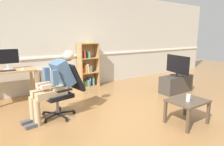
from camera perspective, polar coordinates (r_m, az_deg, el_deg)
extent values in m
plane|color=olive|center=(3.53, 5.98, -13.80)|extent=(18.00, 18.00, 0.00)
cube|color=beige|center=(5.48, -12.19, 9.59)|extent=(12.00, 0.10, 2.70)
cube|color=white|center=(5.45, -11.73, 5.07)|extent=(12.00, 0.03, 0.05)
cube|color=tan|center=(4.56, -21.49, -3.88)|extent=(0.06, 0.06, 0.72)
cube|color=tan|center=(5.04, -22.82, -2.56)|extent=(0.06, 0.06, 0.72)
cube|color=tan|center=(4.64, -29.45, 0.49)|extent=(1.23, 0.59, 0.04)
cube|color=silver|center=(4.70, -28.59, 1.00)|extent=(0.18, 0.14, 0.01)
cube|color=silver|center=(4.72, -28.68, 1.70)|extent=(0.04, 0.02, 0.10)
cube|color=silver|center=(4.69, -28.94, 4.36)|extent=(0.51, 0.02, 0.34)
cube|color=black|center=(4.68, -28.92, 4.35)|extent=(0.47, 0.00, 0.31)
cube|color=black|center=(4.50, -29.31, 0.57)|extent=(0.40, 0.12, 0.02)
cube|color=white|center=(4.56, -25.15, 1.14)|extent=(0.06, 0.10, 0.03)
cube|color=#AD7F4C|center=(5.39, -9.54, 2.02)|extent=(0.03, 0.28, 1.27)
cube|color=#AD7F4C|center=(5.64, -4.56, 2.54)|extent=(0.03, 0.28, 1.27)
cube|color=#AD7F4C|center=(5.63, -7.65, 2.47)|extent=(0.54, 0.02, 1.27)
cube|color=#AD7F4C|center=(5.64, -6.84, -3.94)|extent=(0.51, 0.28, 0.03)
cube|color=#AD7F4C|center=(5.55, -6.94, 0.18)|extent=(0.51, 0.28, 0.03)
cube|color=#AD7F4C|center=(5.48, -7.05, 4.42)|extent=(0.51, 0.28, 0.03)
cube|color=#AD7F4C|center=(5.45, -7.15, 8.74)|extent=(0.51, 0.28, 0.03)
cube|color=#6699A3|center=(5.54, -8.97, -3.31)|extent=(0.03, 0.19, 0.16)
cube|color=red|center=(5.42, -8.96, 0.82)|extent=(0.03, 0.19, 0.15)
cube|color=black|center=(5.38, -9.22, 5.38)|extent=(0.05, 0.19, 0.19)
cube|color=#38844C|center=(5.55, -8.48, -3.12)|extent=(0.04, 0.19, 0.18)
cube|color=red|center=(5.45, -8.59, 1.12)|extent=(0.04, 0.19, 0.19)
cube|color=red|center=(5.38, -8.58, 5.52)|extent=(0.05, 0.19, 0.21)
cube|color=orange|center=(5.57, -8.11, -3.15)|extent=(0.03, 0.19, 0.16)
cube|color=gold|center=(5.46, -8.07, 1.32)|extent=(0.04, 0.19, 0.22)
cube|color=orange|center=(5.42, -8.32, 5.28)|extent=(0.03, 0.19, 0.15)
cube|color=#6699A3|center=(5.57, -7.35, -3.01)|extent=(0.05, 0.19, 0.19)
cube|color=white|center=(5.50, -7.60, 1.46)|extent=(0.05, 0.19, 0.23)
cube|color=#38844C|center=(5.46, -7.39, 5.42)|extent=(0.04, 0.19, 0.17)
cube|color=#6699A3|center=(5.63, -6.90, -2.59)|extent=(0.04, 0.19, 0.24)
cube|color=orange|center=(5.52, -7.22, 1.12)|extent=(0.04, 0.19, 0.16)
cube|color=#6699A3|center=(5.46, -7.08, 5.44)|extent=(0.03, 0.19, 0.17)
cube|color=#6699A3|center=(5.68, -5.89, -2.48)|extent=(0.04, 0.19, 0.23)
cube|color=#6699A3|center=(5.55, -6.69, 1.24)|extent=(0.05, 0.19, 0.17)
cube|color=gold|center=(5.46, -6.57, 9.03)|extent=(0.16, 0.22, 0.02)
cube|color=white|center=(5.21, -21.18, -2.49)|extent=(0.08, 0.08, 0.63)
cube|color=white|center=(5.24, -20.03, -2.35)|extent=(0.08, 0.08, 0.63)
cube|color=white|center=(5.27, -18.89, -2.21)|extent=(0.08, 0.08, 0.63)
cube|color=white|center=(5.29, -17.76, -2.06)|extent=(0.08, 0.08, 0.63)
cube|color=white|center=(5.32, -16.64, -1.92)|extent=(0.08, 0.08, 0.63)
cube|color=white|center=(5.36, -15.54, -1.78)|extent=(0.08, 0.08, 0.63)
cube|color=white|center=(5.39, -14.45, -1.64)|extent=(0.08, 0.08, 0.63)
cube|color=black|center=(3.63, -14.65, -12.21)|extent=(0.08, 0.30, 0.02)
cylinder|color=black|center=(3.53, -13.41, -13.56)|extent=(0.03, 0.06, 0.06)
cube|color=black|center=(3.78, -13.50, -11.20)|extent=(0.30, 0.08, 0.02)
cylinder|color=black|center=(3.82, -11.23, -11.44)|extent=(0.06, 0.03, 0.06)
cube|color=black|center=(3.89, -15.47, -10.62)|extent=(0.17, 0.28, 0.02)
cylinder|color=black|center=(4.04, -15.14, -10.33)|extent=(0.05, 0.06, 0.06)
cube|color=black|center=(3.82, -17.84, -11.18)|extent=(0.24, 0.24, 0.02)
cylinder|color=black|center=(3.91, -19.78, -11.41)|extent=(0.06, 0.06, 0.06)
cube|color=black|center=(3.66, -17.46, -12.19)|extent=(0.28, 0.17, 0.02)
cylinder|color=black|center=(3.58, -19.18, -13.49)|extent=(0.06, 0.04, 0.06)
cylinder|color=gray|center=(3.70, -15.92, -9.18)|extent=(0.05, 0.05, 0.30)
cube|color=black|center=(3.64, -16.08, -6.44)|extent=(0.53, 0.53, 0.07)
cube|color=black|center=(3.73, -11.58, -1.20)|extent=(0.35, 0.48, 0.53)
cube|color=black|center=(3.83, -17.73, -3.38)|extent=(0.28, 0.09, 0.03)
cube|color=black|center=(3.38, -13.87, -5.10)|extent=(0.28, 0.09, 0.03)
cube|color=tan|center=(3.61, -16.17, -4.85)|extent=(0.31, 0.38, 0.14)
cube|color=#476689|center=(3.60, -14.49, -0.05)|extent=(0.43, 0.39, 0.52)
sphere|color=beige|center=(3.62, -12.83, 5.07)|extent=(0.20, 0.20, 0.20)
cube|color=white|center=(3.47, -20.37, -4.05)|extent=(0.15, 0.06, 0.02)
cube|color=tan|center=(3.62, -19.82, -5.53)|extent=(0.43, 0.19, 0.13)
cylinder|color=tan|center=(3.63, -22.60, -10.00)|extent=(0.10, 0.10, 0.46)
cube|color=#4C4C51|center=(3.67, -23.85, -13.18)|extent=(0.23, 0.12, 0.06)
cube|color=tan|center=(3.44, -18.47, -6.29)|extent=(0.43, 0.19, 0.13)
cylinder|color=tan|center=(3.45, -21.39, -10.99)|extent=(0.10, 0.10, 0.46)
cube|color=#4C4C51|center=(3.50, -22.71, -14.33)|extent=(0.23, 0.12, 0.06)
cube|color=#476689|center=(3.64, -18.95, -0.50)|extent=(0.11, 0.09, 0.26)
cube|color=beige|center=(3.58, -19.83, -3.22)|extent=(0.25, 0.11, 0.07)
cube|color=#476689|center=(3.36, -16.67, -1.32)|extent=(0.11, 0.09, 0.26)
cube|color=beige|center=(3.41, -18.52, -3.84)|extent=(0.25, 0.11, 0.07)
cube|color=#3D3833|center=(5.32, 18.55, -3.10)|extent=(0.94, 0.37, 0.44)
cube|color=black|center=(5.27, 18.71, -0.65)|extent=(0.27, 0.36, 0.02)
cylinder|color=black|center=(5.26, 18.73, -0.28)|extent=(0.04, 0.04, 0.05)
cube|color=black|center=(5.22, 18.91, 2.46)|extent=(0.22, 0.80, 0.46)
cube|color=white|center=(5.23, 19.10, 2.47)|extent=(0.18, 0.75, 0.42)
cube|color=#4C3D2D|center=(3.23, 21.76, -13.25)|extent=(0.04, 0.04, 0.39)
cube|color=#4C3D2D|center=(3.68, 26.75, -10.61)|extent=(0.04, 0.04, 0.39)
cube|color=#4C3D2D|center=(3.90, 21.00, -8.95)|extent=(0.04, 0.04, 0.39)
cube|color=#4C3D2D|center=(3.47, 15.59, -11.11)|extent=(0.04, 0.04, 0.39)
cube|color=#4C3D2D|center=(3.49, 21.59, -7.71)|extent=(0.62, 0.50, 0.03)
cylinder|color=silver|center=(3.40, 21.78, -6.92)|extent=(0.07, 0.07, 0.12)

